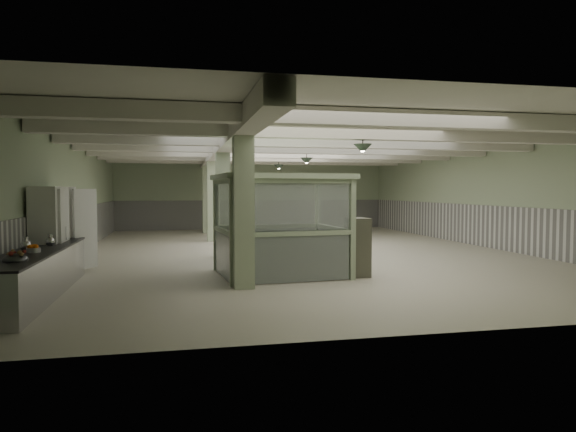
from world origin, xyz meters
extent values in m
plane|color=silver|center=(0.00, 0.00, 0.00)|extent=(20.00, 20.00, 0.00)
cube|color=white|center=(0.00, 0.00, 3.60)|extent=(14.00, 20.00, 0.02)
cube|color=#A2B38F|center=(0.00, 10.00, 1.80)|extent=(14.00, 0.02, 3.60)
cube|color=#A2B38F|center=(0.00, -10.00, 1.80)|extent=(14.00, 0.02, 3.60)
cube|color=#A2B38F|center=(-7.00, 0.00, 1.80)|extent=(0.02, 20.00, 3.60)
cube|color=#A2B38F|center=(7.00, 0.00, 1.80)|extent=(0.02, 20.00, 3.60)
cube|color=silver|center=(-6.97, 0.00, 0.75)|extent=(0.05, 19.90, 1.50)
cube|color=silver|center=(6.97, 0.00, 0.75)|extent=(0.05, 19.90, 1.50)
cube|color=silver|center=(0.00, 9.97, 0.75)|extent=(13.90, 0.05, 1.50)
cube|color=silver|center=(-2.50, 0.00, 3.38)|extent=(0.45, 19.90, 0.40)
cube|color=silver|center=(0.00, -7.50, 3.42)|extent=(13.90, 0.35, 0.32)
cube|color=silver|center=(0.00, -5.00, 3.42)|extent=(13.90, 0.35, 0.32)
cube|color=silver|center=(0.00, -2.50, 3.42)|extent=(13.90, 0.35, 0.32)
cube|color=silver|center=(0.00, 0.00, 3.42)|extent=(13.90, 0.35, 0.32)
cube|color=silver|center=(0.00, 2.50, 3.42)|extent=(13.90, 0.35, 0.32)
cube|color=silver|center=(0.00, 5.00, 3.42)|extent=(13.90, 0.35, 0.32)
cube|color=silver|center=(0.00, 7.50, 3.42)|extent=(13.90, 0.35, 0.32)
cube|color=#AEC09B|center=(-2.50, -6.00, 1.80)|extent=(0.42, 0.42, 3.60)
cube|color=#AEC09B|center=(-2.50, -1.00, 1.80)|extent=(0.42, 0.42, 3.60)
cube|color=#AEC09B|center=(-2.50, 4.00, 1.80)|extent=(0.42, 0.42, 3.60)
cube|color=#AEC09B|center=(-2.50, 8.00, 1.80)|extent=(0.42, 0.42, 3.60)
cone|color=#2F3F30|center=(0.50, -5.00, 3.05)|extent=(0.44, 0.44, 0.22)
cone|color=#2F3F30|center=(0.50, 0.50, 3.05)|extent=(0.44, 0.44, 0.22)
cone|color=#2F3F30|center=(0.50, 5.50, 3.05)|extent=(0.44, 0.44, 0.22)
cube|color=#B7B6BB|center=(-6.54, -6.09, 0.44)|extent=(0.89, 5.28, 0.88)
cube|color=black|center=(-6.54, -6.09, 0.89)|extent=(0.93, 5.32, 0.04)
cylinder|color=#B2B2B7|center=(-6.47, -6.46, 0.94)|extent=(0.31, 0.31, 0.09)
cube|color=white|center=(-6.65, -3.97, 1.04)|extent=(0.57, 2.27, 2.08)
cube|color=white|center=(-6.34, -4.49, 1.04)|extent=(0.06, 0.85, 1.98)
cube|color=white|center=(-6.22, -3.35, 1.04)|extent=(0.45, 0.78, 1.98)
cube|color=silver|center=(-6.30, -4.49, 1.04)|extent=(0.02, 0.05, 0.30)
cube|color=silver|center=(-6.30, -3.44, 1.04)|extent=(0.02, 0.05, 0.30)
cube|color=#9BAE8B|center=(-2.71, -5.80, 1.16)|extent=(0.13, 0.13, 2.31)
cube|color=#9BAE8B|center=(-2.90, -3.50, 1.16)|extent=(0.13, 0.13, 2.31)
cube|color=#9BAE8B|center=(0.06, -5.58, 1.16)|extent=(0.13, 0.13, 2.31)
cube|color=#9BAE8B|center=(-0.13, -3.27, 1.16)|extent=(0.13, 0.13, 2.31)
cube|color=#9BAE8B|center=(-1.42, -4.54, 2.37)|extent=(3.22, 2.80, 0.12)
cube|color=silver|center=(-1.33, -5.69, 0.55)|extent=(2.57, 0.27, 1.05)
cube|color=silver|center=(-1.33, -5.69, 1.78)|extent=(2.57, 0.27, 1.22)
cube|color=silver|center=(-1.51, -3.39, 0.55)|extent=(2.57, 0.27, 1.05)
cube|color=silver|center=(-1.51, -3.39, 1.78)|extent=(2.57, 0.27, 1.22)
cube|color=silver|center=(-2.80, -4.65, 0.55)|extent=(0.23, 2.11, 1.05)
cube|color=silver|center=(-2.80, -4.65, 1.78)|extent=(0.23, 2.11, 1.22)
cube|color=silver|center=(-0.04, -4.43, 0.55)|extent=(0.23, 2.11, 1.05)
cube|color=silver|center=(-0.04, -4.43, 1.78)|extent=(0.23, 2.11, 1.22)
cube|color=#535345|center=(0.35, -5.11, 0.70)|extent=(0.47, 0.66, 1.40)
camera|label=1|loc=(-3.83, -16.68, 2.08)|focal=32.00mm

